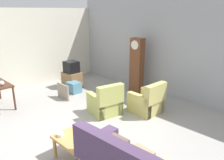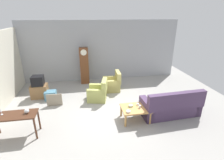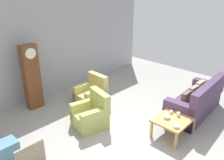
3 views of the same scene
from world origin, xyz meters
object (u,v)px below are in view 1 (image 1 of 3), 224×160
(bowl_white_stacked, at_px, (61,135))
(glass_dome_cloche, at_px, (2,83))
(armchair_olive_far, at_px, (147,102))
(cup_blue_rimmed, at_px, (91,135))
(armchair_olive_near, at_px, (106,104))
(cup_white_porcelain, at_px, (84,139))
(tv_stand_cabinet, at_px, (72,80))
(storage_box_blue, at_px, (74,87))
(bowl_shallow_green, at_px, (81,131))
(framed_picture_leaning, at_px, (63,92))
(grandfather_clock, at_px, (137,66))
(coffee_table_wood, at_px, (81,141))
(tv_crt, at_px, (71,67))

(bowl_white_stacked, bearing_deg, glass_dome_cloche, 178.97)
(armchair_olive_far, xyz_separation_m, cup_blue_rimmed, (0.48, -2.44, 0.21))
(armchair_olive_near, xyz_separation_m, glass_dome_cloche, (-2.29, -1.90, 0.51))
(armchair_olive_near, bearing_deg, cup_white_porcelain, -54.00)
(armchair_olive_near, bearing_deg, tv_stand_cabinet, 165.29)
(storage_box_blue, xyz_separation_m, bowl_shallow_green, (3.02, -1.99, 0.32))
(bowl_white_stacked, bearing_deg, framed_picture_leaning, 146.25)
(bowl_white_stacked, bearing_deg, cup_blue_rimmed, 41.25)
(glass_dome_cloche, distance_m, bowl_shallow_green, 3.30)
(grandfather_clock, distance_m, storage_box_blue, 2.34)
(coffee_table_wood, height_order, cup_white_porcelain, cup_white_porcelain)
(tv_stand_cabinet, relative_size, glass_dome_cloche, 4.85)
(framed_picture_leaning, distance_m, storage_box_blue, 0.66)
(tv_stand_cabinet, bearing_deg, bowl_shallow_green, -32.80)
(storage_box_blue, bearing_deg, coffee_table_wood, -33.62)
(bowl_shallow_green, bearing_deg, tv_stand_cabinet, 147.20)
(framed_picture_leaning, height_order, cup_white_porcelain, cup_white_porcelain)
(bowl_white_stacked, bearing_deg, tv_stand_cabinet, 141.91)
(bowl_shallow_green, bearing_deg, tv_crt, 147.20)
(grandfather_clock, height_order, tv_stand_cabinet, grandfather_clock)
(armchair_olive_far, height_order, bowl_white_stacked, armchair_olive_far)
(tv_stand_cabinet, bearing_deg, storage_box_blue, -29.43)
(tv_crt, xyz_separation_m, cup_blue_rimmed, (3.79, -2.22, -0.28))
(coffee_table_wood, xyz_separation_m, glass_dome_cloche, (-3.41, -0.18, 0.41))
(coffee_table_wood, height_order, bowl_shallow_green, bowl_shallow_green)
(tv_stand_cabinet, bearing_deg, tv_crt, 0.00)
(cup_blue_rimmed, height_order, bowl_shallow_green, cup_blue_rimmed)
(armchair_olive_near, xyz_separation_m, cup_white_porcelain, (1.27, -1.75, 0.22))
(armchair_olive_near, height_order, bowl_shallow_green, armchair_olive_near)
(grandfather_clock, distance_m, bowl_shallow_green, 3.91)
(tv_crt, bearing_deg, coffee_table_wood, -33.06)
(grandfather_clock, xyz_separation_m, cup_blue_rimmed, (1.77, -3.54, -0.45))
(grandfather_clock, height_order, glass_dome_cloche, grandfather_clock)
(tv_stand_cabinet, bearing_deg, grandfather_clock, 33.00)
(coffee_table_wood, distance_m, glass_dome_cloche, 3.44)
(bowl_white_stacked, bearing_deg, grandfather_clock, 108.47)
(storage_box_blue, bearing_deg, tv_crt, 150.57)
(tv_stand_cabinet, relative_size, bowl_white_stacked, 4.83)
(storage_box_blue, height_order, glass_dome_cloche, glass_dome_cloche)
(tv_crt, xyz_separation_m, framed_picture_leaning, (0.75, -0.89, -0.54))
(bowl_shallow_green, bearing_deg, grandfather_clock, 112.62)
(cup_white_porcelain, distance_m, bowl_shallow_green, 0.32)
(framed_picture_leaning, relative_size, cup_white_porcelain, 6.07)
(tv_crt, bearing_deg, grandfather_clock, 33.00)
(coffee_table_wood, bearing_deg, storage_box_blue, 146.38)
(tv_crt, bearing_deg, cup_blue_rimmed, -30.39)
(coffee_table_wood, relative_size, cup_blue_rimmed, 12.25)
(glass_dome_cloche, height_order, cup_blue_rimmed, glass_dome_cloche)
(coffee_table_wood, distance_m, grandfather_clock, 4.08)
(tv_crt, distance_m, cup_blue_rimmed, 4.41)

